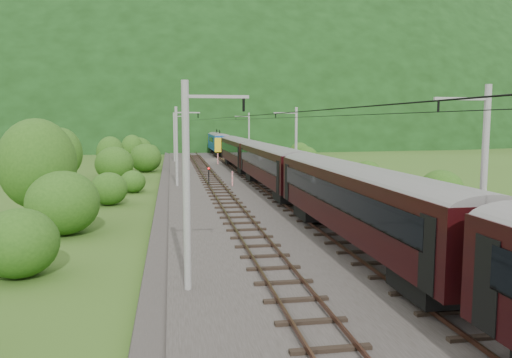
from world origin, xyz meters
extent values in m
plane|color=#355019|center=(0.00, 0.00, 0.00)|extent=(600.00, 600.00, 0.00)
cube|color=#38332D|center=(0.00, 10.00, 0.15)|extent=(14.00, 220.00, 0.30)
cube|color=#532F23|center=(-3.12, 10.00, 0.49)|extent=(0.08, 220.00, 0.15)
cube|color=#532F23|center=(-1.68, 10.00, 0.49)|extent=(0.08, 220.00, 0.15)
cube|color=black|center=(-2.40, 10.00, 0.36)|extent=(2.40, 220.00, 0.12)
cube|color=#532F23|center=(1.68, 10.00, 0.49)|extent=(0.08, 220.00, 0.15)
cube|color=#532F23|center=(3.12, 10.00, 0.49)|extent=(0.08, 220.00, 0.15)
cube|color=black|center=(2.40, 10.00, 0.36)|extent=(2.40, 220.00, 0.12)
cylinder|color=gray|center=(-6.20, 0.00, 4.30)|extent=(0.28, 0.28, 8.00)
cube|color=gray|center=(-5.00, 0.00, 7.70)|extent=(2.40, 0.12, 0.12)
cylinder|color=black|center=(-4.00, 0.00, 7.40)|extent=(0.10, 0.10, 0.50)
cylinder|color=gray|center=(-6.20, 32.00, 4.30)|extent=(0.28, 0.28, 8.00)
cube|color=gray|center=(-5.00, 32.00, 7.70)|extent=(2.40, 0.12, 0.12)
cylinder|color=black|center=(-4.00, 32.00, 7.40)|extent=(0.10, 0.10, 0.50)
cylinder|color=gray|center=(-6.20, 64.00, 4.30)|extent=(0.28, 0.28, 8.00)
cube|color=gray|center=(-5.00, 64.00, 7.70)|extent=(2.40, 0.12, 0.12)
cylinder|color=black|center=(-4.00, 64.00, 7.40)|extent=(0.10, 0.10, 0.50)
cylinder|color=gray|center=(-6.20, 96.00, 4.30)|extent=(0.28, 0.28, 8.00)
cube|color=gray|center=(-5.00, 96.00, 7.70)|extent=(2.40, 0.12, 0.12)
cylinder|color=black|center=(-4.00, 96.00, 7.40)|extent=(0.10, 0.10, 0.50)
cylinder|color=gray|center=(-6.20, 128.00, 4.30)|extent=(0.28, 0.28, 8.00)
cube|color=gray|center=(-5.00, 128.00, 7.70)|extent=(2.40, 0.12, 0.12)
cylinder|color=black|center=(-4.00, 128.00, 7.40)|extent=(0.10, 0.10, 0.50)
cylinder|color=gray|center=(6.20, 0.00, 4.30)|extent=(0.28, 0.28, 8.00)
cube|color=gray|center=(5.00, 0.00, 7.70)|extent=(2.40, 0.12, 0.12)
cylinder|color=black|center=(4.00, 0.00, 7.40)|extent=(0.10, 0.10, 0.50)
cylinder|color=gray|center=(6.20, 32.00, 4.30)|extent=(0.28, 0.28, 8.00)
cube|color=gray|center=(5.00, 32.00, 7.70)|extent=(2.40, 0.12, 0.12)
cylinder|color=black|center=(4.00, 32.00, 7.40)|extent=(0.10, 0.10, 0.50)
cylinder|color=gray|center=(6.20, 64.00, 4.30)|extent=(0.28, 0.28, 8.00)
cube|color=gray|center=(5.00, 64.00, 7.70)|extent=(2.40, 0.12, 0.12)
cylinder|color=black|center=(4.00, 64.00, 7.40)|extent=(0.10, 0.10, 0.50)
cylinder|color=gray|center=(6.20, 96.00, 4.30)|extent=(0.28, 0.28, 8.00)
cube|color=gray|center=(5.00, 96.00, 7.70)|extent=(2.40, 0.12, 0.12)
cylinder|color=black|center=(4.00, 96.00, 7.40)|extent=(0.10, 0.10, 0.50)
cylinder|color=gray|center=(6.20, 128.00, 4.30)|extent=(0.28, 0.28, 8.00)
cube|color=gray|center=(5.00, 128.00, 7.70)|extent=(2.40, 0.12, 0.12)
cylinder|color=black|center=(4.00, 128.00, 7.40)|extent=(0.10, 0.10, 0.50)
cylinder|color=black|center=(-2.40, 10.00, 7.10)|extent=(0.03, 198.00, 0.03)
cylinder|color=black|center=(2.40, 10.00, 7.10)|extent=(0.03, 198.00, 0.03)
ellipsoid|color=black|center=(0.00, 260.00, 0.00)|extent=(504.00, 360.00, 244.00)
cube|color=black|center=(2.40, 4.53, 2.87)|extent=(2.78, 21.09, 2.88)
cylinder|color=gray|center=(2.40, 4.53, 4.17)|extent=(2.78, 20.99, 2.78)
cube|color=black|center=(0.99, 4.53, 3.22)|extent=(0.05, 18.56, 1.10)
cube|color=black|center=(3.81, 4.53, 3.22)|extent=(0.05, 18.56, 1.10)
cube|color=black|center=(2.40, -2.85, 1.00)|extent=(2.11, 3.07, 0.86)
cube|color=black|center=(2.40, 11.92, 1.00)|extent=(2.11, 3.07, 0.86)
cube|color=black|center=(2.40, 26.46, 2.87)|extent=(2.78, 21.09, 2.88)
cylinder|color=gray|center=(2.40, 26.46, 4.17)|extent=(2.78, 20.99, 2.78)
cube|color=black|center=(0.99, 26.46, 3.22)|extent=(0.05, 18.56, 1.10)
cube|color=black|center=(3.81, 26.46, 3.22)|extent=(0.05, 18.56, 1.10)
cube|color=black|center=(2.40, 19.07, 1.00)|extent=(2.11, 3.07, 0.86)
cube|color=black|center=(2.40, 33.84, 1.00)|extent=(2.11, 3.07, 0.86)
cube|color=black|center=(2.40, 48.38, 2.87)|extent=(2.78, 21.09, 2.88)
cylinder|color=gray|center=(2.40, 48.38, 4.17)|extent=(2.78, 20.99, 2.78)
cube|color=black|center=(0.99, 48.38, 3.22)|extent=(0.05, 18.56, 1.10)
cube|color=black|center=(3.81, 48.38, 3.22)|extent=(0.05, 18.56, 1.10)
cube|color=black|center=(2.40, 41.00, 1.00)|extent=(2.11, 3.07, 0.86)
cube|color=black|center=(2.40, 55.76, 1.00)|extent=(2.11, 3.07, 0.86)
cube|color=#124893|center=(2.40, 78.93, 2.87)|extent=(2.78, 17.26, 2.88)
cylinder|color=gray|center=(2.40, 78.93, 4.17)|extent=(2.78, 17.17, 2.78)
cube|color=black|center=(0.99, 78.93, 3.22)|extent=(0.05, 15.19, 1.10)
cube|color=black|center=(3.81, 78.93, 3.22)|extent=(0.05, 15.19, 1.10)
cube|color=black|center=(2.40, 72.89, 1.00)|extent=(2.11, 3.07, 0.86)
cube|color=black|center=(2.40, 84.97, 1.00)|extent=(2.11, 3.07, 0.86)
cube|color=gold|center=(2.40, 87.36, 2.68)|extent=(2.84, 0.50, 2.59)
cube|color=gold|center=(2.40, 70.50, 2.68)|extent=(2.84, 0.50, 2.59)
cube|color=black|center=(2.40, 81.93, 4.84)|extent=(0.08, 1.60, 0.86)
cylinder|color=red|center=(-0.67, 31.02, 1.04)|extent=(0.16, 0.16, 1.49)
cylinder|color=red|center=(0.32, 57.58, 1.14)|extent=(0.18, 0.18, 1.67)
cylinder|color=black|center=(-3.02, 31.64, 1.16)|extent=(0.12, 0.12, 1.72)
sphere|color=red|center=(-3.02, 31.64, 2.06)|extent=(0.21, 0.21, 0.21)
ellipsoid|color=#265015|center=(-13.34, 3.73, 1.52)|extent=(3.38, 3.38, 3.04)
ellipsoid|color=#265015|center=(-13.20, 12.09, 1.94)|extent=(4.30, 4.30, 3.87)
ellipsoid|color=#265015|center=(-11.81, 22.77, 1.35)|extent=(2.99, 2.99, 2.69)
ellipsoid|color=#265015|center=(-10.42, 29.79, 1.08)|extent=(2.41, 2.41, 2.17)
ellipsoid|color=#265015|center=(-13.24, 40.23, 1.97)|extent=(4.39, 4.39, 3.95)
ellipsoid|color=#265015|center=(-10.18, 50.03, 1.92)|extent=(4.27, 4.27, 3.84)
ellipsoid|color=#265015|center=(-10.11, 57.28, 1.58)|extent=(3.52, 3.52, 3.17)
ellipsoid|color=#265015|center=(-12.16, 66.23, 2.12)|extent=(4.72, 4.72, 4.25)
ellipsoid|color=#265015|center=(-10.49, 78.10, 1.24)|extent=(2.76, 2.76, 2.48)
ellipsoid|color=#265015|center=(-14.91, 87.11, 1.29)|extent=(2.88, 2.88, 2.59)
ellipsoid|color=#265015|center=(-10.78, 96.50, 1.56)|extent=(3.47, 3.47, 3.12)
cylinder|color=black|center=(-15.25, 14.93, 1.90)|extent=(0.24, 0.24, 3.80)
ellipsoid|color=#265015|center=(-15.25, 14.93, 4.07)|extent=(4.89, 4.89, 5.86)
cylinder|color=black|center=(-17.82, 34.19, 1.69)|extent=(0.24, 0.24, 3.37)
ellipsoid|color=#265015|center=(-17.82, 34.19, 3.61)|extent=(4.34, 4.34, 5.20)
cylinder|color=black|center=(-14.26, 45.71, 1.35)|extent=(0.24, 0.24, 2.70)
ellipsoid|color=#265015|center=(-14.26, 45.71, 2.90)|extent=(3.48, 3.48, 4.17)
cylinder|color=black|center=(-12.71, 60.74, 1.30)|extent=(0.24, 0.24, 2.60)
ellipsoid|color=#265015|center=(-12.71, 60.74, 2.79)|extent=(3.35, 3.35, 4.02)
ellipsoid|color=#265015|center=(12.51, 14.15, 1.50)|extent=(3.33, 3.33, 3.00)
ellipsoid|color=#265015|center=(12.50, 28.00, 1.31)|extent=(2.92, 2.92, 2.63)
ellipsoid|color=#265015|center=(11.91, 48.53, 1.51)|extent=(3.36, 3.36, 3.03)
ellipsoid|color=#265015|center=(13.94, 60.01, 1.55)|extent=(3.45, 3.45, 3.10)
camera|label=1|loc=(-6.75, -18.91, 6.75)|focal=35.00mm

